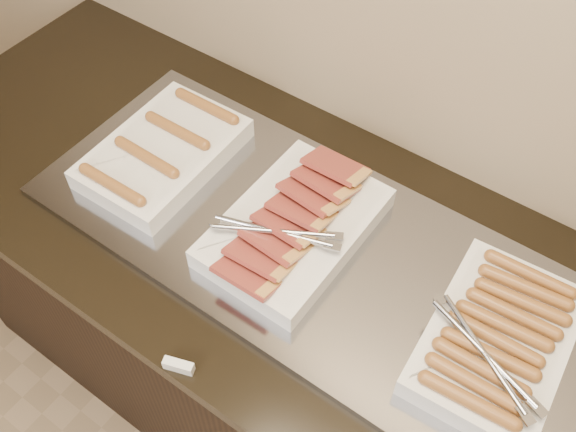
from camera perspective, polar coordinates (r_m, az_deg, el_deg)
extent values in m
cube|color=black|center=(1.75, 1.12, -11.57)|extent=(2.00, 0.70, 0.86)
cube|color=black|center=(1.36, 1.41, -3.12)|extent=(2.06, 0.76, 0.04)
cube|color=#8F919C|center=(1.33, 1.77, -2.58)|extent=(1.20, 0.50, 0.02)
cube|color=silver|center=(1.48, -10.99, 5.50)|extent=(0.25, 0.37, 0.05)
cylinder|color=brown|center=(1.40, -15.38, 2.71)|extent=(0.16, 0.03, 0.03)
cylinder|color=brown|center=(1.43, -12.47, 5.14)|extent=(0.16, 0.03, 0.03)
cylinder|color=brown|center=(1.48, -9.82, 7.50)|extent=(0.16, 0.03, 0.03)
cylinder|color=brown|center=(1.53, -7.24, 9.66)|extent=(0.16, 0.03, 0.03)
cube|color=silver|center=(1.32, 0.62, -1.01)|extent=(0.26, 0.38, 0.05)
cube|color=maroon|center=(1.22, -3.42, -5.12)|extent=(0.13, 0.09, 0.04)
cube|color=maroon|center=(1.24, -2.43, -3.50)|extent=(0.13, 0.09, 0.04)
cube|color=maroon|center=(1.26, -1.07, -2.16)|extent=(0.13, 0.10, 0.04)
cube|color=maroon|center=(1.28, -0.03, -0.69)|extent=(0.13, 0.09, 0.04)
cube|color=maroon|center=(1.30, 1.22, 0.59)|extent=(0.13, 0.09, 0.04)
cube|color=maroon|center=(1.32, 2.15, 1.99)|extent=(0.13, 0.10, 0.04)
cube|color=maroon|center=(1.34, 3.40, 3.15)|extent=(0.13, 0.10, 0.04)
cube|color=maroon|center=(1.37, 4.23, 4.47)|extent=(0.13, 0.09, 0.04)
cube|color=silver|center=(1.24, 18.03, -10.54)|extent=(0.26, 0.37, 0.05)
cylinder|color=brown|center=(1.14, 15.78, -15.51)|extent=(0.16, 0.04, 0.03)
cylinder|color=brown|center=(1.15, 16.23, -14.10)|extent=(0.16, 0.03, 0.03)
cylinder|color=brown|center=(1.17, 16.76, -12.78)|extent=(0.16, 0.03, 0.03)
cylinder|color=brown|center=(1.19, 17.53, -11.62)|extent=(0.16, 0.04, 0.03)
cylinder|color=brown|center=(1.20, 17.95, -10.33)|extent=(0.16, 0.03, 0.03)
cylinder|color=brown|center=(1.22, 18.66, -9.23)|extent=(0.16, 0.04, 0.03)
cylinder|color=brown|center=(1.24, 19.43, -8.21)|extent=(0.16, 0.04, 0.03)
cylinder|color=brown|center=(1.26, 20.11, -7.18)|extent=(0.16, 0.04, 0.03)
cylinder|color=brown|center=(1.28, 20.37, -5.98)|extent=(0.16, 0.04, 0.03)
cylinder|color=brown|center=(1.30, 20.71, -4.87)|extent=(0.16, 0.03, 0.03)
cube|color=silver|center=(1.21, -9.70, -12.99)|extent=(0.06, 0.03, 0.02)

